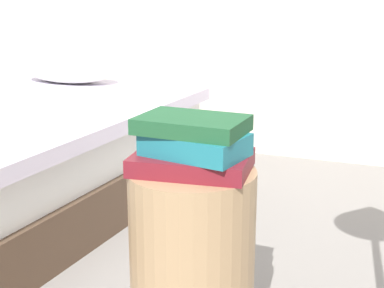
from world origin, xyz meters
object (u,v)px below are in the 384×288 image
book_maroon (193,162)px  book_forest (193,125)px  book_teal (195,144)px  side_table (192,268)px

book_maroon → book_forest: (-0.00, -0.00, 0.09)m
book_teal → book_forest: bearing=146.5°
book_teal → book_forest: size_ratio=0.93×
side_table → book_maroon: bearing=58.5°
book_maroon → book_teal: book_teal is taller
book_maroon → book_teal: bearing=-59.8°
book_forest → book_teal: bearing=-41.5°
side_table → book_forest: 0.38m
book_teal → book_maroon: bearing=137.3°
side_table → book_teal: book_teal is taller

